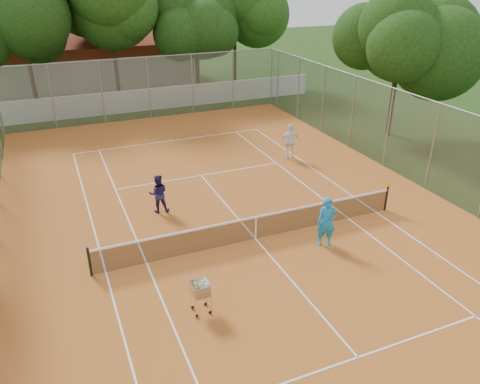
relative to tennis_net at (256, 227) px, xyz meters
name	(u,v)px	position (x,y,z in m)	size (l,w,h in m)	color
ground	(256,239)	(0.00, 0.00, -0.51)	(120.00, 120.00, 0.00)	#1A330E
court_pad	(256,239)	(0.00, 0.00, -0.50)	(18.00, 34.00, 0.02)	#B36022
court_lines	(256,239)	(0.00, 0.00, -0.49)	(10.98, 23.78, 0.01)	white
tennis_net	(256,227)	(0.00, 0.00, 0.00)	(11.88, 0.10, 0.98)	black
perimeter_fence	(256,191)	(0.00, 0.00, 1.49)	(18.00, 34.00, 4.00)	slate
boundary_wall	(144,100)	(0.00, 19.00, 0.24)	(26.00, 0.30, 1.50)	white
clubhouse	(94,58)	(-2.00, 29.00, 1.69)	(16.40, 9.00, 4.40)	beige
tropical_trees	(129,32)	(0.00, 22.00, 4.49)	(29.00, 19.00, 10.00)	black
player_near	(327,222)	(2.16, -1.35, 0.46)	(0.69, 0.45, 1.89)	#1785C8
player_far_left	(158,194)	(-2.77, 3.54, 0.33)	(0.79, 0.62, 1.63)	#261B52
player_far_right	(290,141)	(5.06, 6.74, 0.46)	(1.11, 0.46, 1.90)	white
ball_hopper	(201,296)	(-3.17, -3.10, 0.06)	(0.53, 0.53, 1.10)	#B2B2B9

